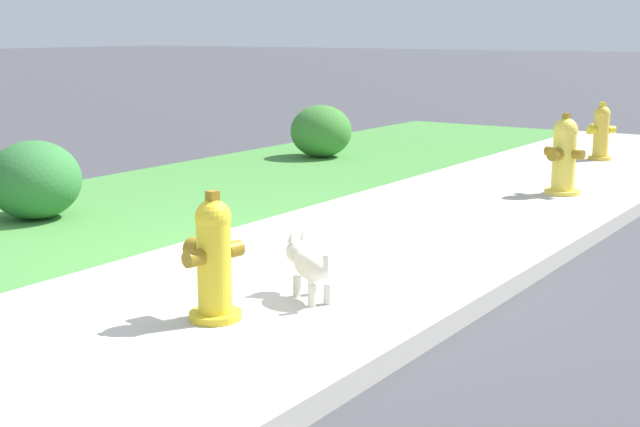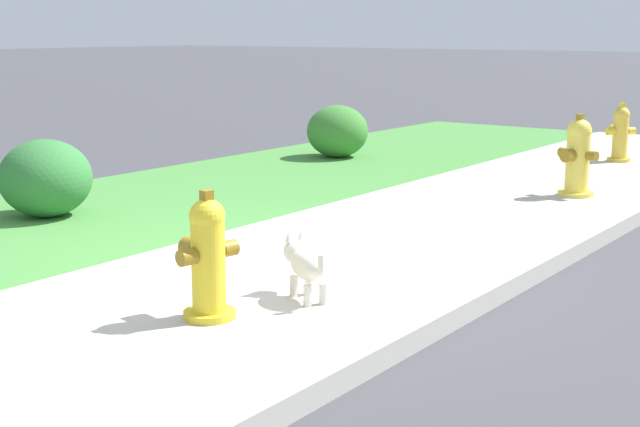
{
  "view_description": "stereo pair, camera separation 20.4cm",
  "coord_description": "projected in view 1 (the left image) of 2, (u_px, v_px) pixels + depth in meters",
  "views": [
    {
      "loc": [
        -4.48,
        -3.2,
        1.53
      ],
      "look_at": [
        0.05,
        -0.14,
        0.4
      ],
      "focal_mm": 50.0,
      "sensor_mm": 36.0,
      "label": 1
    },
    {
      "loc": [
        -4.36,
        -3.37,
        1.53
      ],
      "look_at": [
        0.05,
        -0.14,
        0.4
      ],
      "focal_mm": 50.0,
      "sensor_mm": 36.0,
      "label": 2
    }
  ],
  "objects": [
    {
      "name": "small_white_dog",
      "position": [
        309.0,
        264.0,
        5.1
      ],
      "size": [
        0.33,
        0.43,
        0.37
      ],
      "rotation": [
        0.0,
        0.0,
        1.04
      ],
      "color": "silver",
      "rests_on": "ground"
    },
    {
      "name": "shrub_bush_far_verge",
      "position": [
        321.0,
        131.0,
        10.83
      ],
      "size": [
        0.75,
        0.75,
        0.63
      ],
      "color": "#3D7F33",
      "rests_on": "ground"
    },
    {
      "name": "shrub_bush_near_lamp",
      "position": [
        34.0,
        180.0,
        7.29
      ],
      "size": [
        0.76,
        0.76,
        0.65
      ],
      "color": "#337538",
      "rests_on": "ground"
    },
    {
      "name": "fire_hydrant_across_street",
      "position": [
        213.0,
        259.0,
        4.71
      ],
      "size": [
        0.37,
        0.34,
        0.71
      ],
      "rotation": [
        0.0,
        0.0,
        6.12
      ],
      "color": "yellow",
      "rests_on": "ground"
    },
    {
      "name": "fire_hydrant_at_driveway",
      "position": [
        601.0,
        133.0,
        10.56
      ],
      "size": [
        0.33,
        0.33,
        0.69
      ],
      "rotation": [
        0.0,
        0.0,
        5.58
      ],
      "color": "gold",
      "rests_on": "ground"
    },
    {
      "name": "fire_hydrant_near_corner",
      "position": [
        564.0,
        156.0,
        8.33
      ],
      "size": [
        0.38,
        0.4,
        0.77
      ],
      "rotation": [
        0.0,
        0.0,
        1.33
      ],
      "color": "yellow",
      "rests_on": "ground"
    },
    {
      "name": "grass_verge",
      "position": [
        37.0,
        225.0,
        7.11
      ],
      "size": [
        18.0,
        2.78,
        0.01
      ],
      "primitive_type": "cube",
      "color": "#47893D",
      "rests_on": "ground"
    },
    {
      "name": "ground_plane",
      "position": [
        298.0,
        273.0,
        5.7
      ],
      "size": [
        120.0,
        120.0,
        0.0
      ],
      "primitive_type": "plane",
      "color": "#424247"
    },
    {
      "name": "sidewalk_pavement",
      "position": [
        298.0,
        273.0,
        5.7
      ],
      "size": [
        18.0,
        2.35,
        0.01
      ],
      "primitive_type": "cube",
      "color": "#BCB7AD",
      "rests_on": "ground"
    },
    {
      "name": "street_curb",
      "position": [
        480.0,
        297.0,
        5.0
      ],
      "size": [
        18.0,
        0.16,
        0.12
      ],
      "primitive_type": "cube",
      "color": "#BCB7AD",
      "rests_on": "ground"
    }
  ]
}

